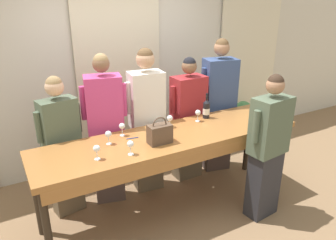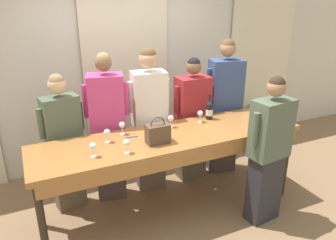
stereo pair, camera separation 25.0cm
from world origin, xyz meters
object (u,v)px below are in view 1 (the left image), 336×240
at_px(wine_glass_center_mid, 170,119).
at_px(guest_olive_jacket, 62,146).
at_px(wine_glass_center_left, 282,114).
at_px(potted_plant, 242,120).
at_px(wine_glass_front_mid, 198,113).
at_px(guest_pink_top, 106,130).
at_px(guest_cream_sweater, 147,121).
at_px(wine_glass_front_right, 122,127).
at_px(tasting_bar, 172,143).
at_px(handbag, 160,134).
at_px(wine_bottle, 206,109).
at_px(wine_glass_back_left, 108,135).
at_px(guest_striped_shirt, 188,120).
at_px(wine_glass_center_right, 97,149).
at_px(host_pouring, 268,148).
at_px(wine_glass_front_left, 130,145).
at_px(guest_navy_coat, 218,106).

height_order(wine_glass_center_mid, guest_olive_jacket, guest_olive_jacket).
xyz_separation_m(wine_glass_center_left, potted_plant, (0.73, 1.44, -0.71)).
distance_m(wine_glass_front_mid, guest_olive_jacket, 1.60).
xyz_separation_m(guest_pink_top, guest_cream_sweater, (0.53, 0.00, 0.02)).
height_order(wine_glass_front_right, wine_glass_center_left, same).
bearing_deg(tasting_bar, handbag, -155.96).
distance_m(wine_bottle, guest_pink_top, 1.24).
bearing_deg(wine_glass_back_left, guest_striped_shirt, 20.36).
height_order(tasting_bar, wine_glass_front_right, wine_glass_front_right).
xyz_separation_m(wine_glass_center_right, host_pouring, (1.76, -0.42, -0.24)).
xyz_separation_m(wine_glass_front_left, wine_glass_center_right, (-0.31, 0.06, 0.00)).
xyz_separation_m(tasting_bar, potted_plant, (2.06, 1.16, -0.51)).
bearing_deg(guest_striped_shirt, wine_glass_back_left, -159.64).
bearing_deg(wine_glass_back_left, host_pouring, -23.65).
relative_size(wine_glass_front_mid, guest_cream_sweater, 0.08).
relative_size(wine_glass_center_right, guest_striped_shirt, 0.09).
xyz_separation_m(guest_olive_jacket, guest_navy_coat, (2.14, 0.00, 0.11)).
relative_size(wine_glass_front_left, potted_plant, 0.21).
bearing_deg(wine_glass_center_mid, host_pouring, -44.44).
bearing_deg(guest_pink_top, wine_glass_front_mid, -20.21).
bearing_deg(host_pouring, guest_navy_coat, 80.21).
bearing_deg(wine_glass_back_left, wine_glass_front_mid, 4.40).
distance_m(wine_glass_back_left, guest_olive_jacket, 0.65).
xyz_separation_m(handbag, guest_cream_sweater, (0.18, 0.69, -0.13)).
height_order(wine_bottle, host_pouring, host_pouring).
distance_m(handbag, potted_plant, 2.68).
bearing_deg(wine_glass_back_left, wine_glass_center_right, -128.04).
relative_size(wine_glass_front_mid, guest_olive_jacket, 0.09).
relative_size(wine_glass_center_right, wine_glass_back_left, 1.00).
bearing_deg(guest_pink_top, wine_glass_front_left, -91.44).
xyz_separation_m(wine_glass_center_mid, guest_navy_coat, (0.98, 0.38, -0.13)).
distance_m(tasting_bar, wine_glass_center_mid, 0.31).
bearing_deg(tasting_bar, guest_pink_top, 132.18).
bearing_deg(handbag, guest_striped_shirt, 41.39).
xyz_separation_m(wine_bottle, guest_striped_shirt, (-0.05, 0.33, -0.24)).
bearing_deg(guest_striped_shirt, guest_navy_coat, 0.00).
bearing_deg(wine_glass_front_mid, wine_glass_front_left, -158.47).
height_order(wine_glass_front_left, wine_glass_center_right, same).
relative_size(wine_glass_center_left, guest_olive_jacket, 0.09).
bearing_deg(guest_olive_jacket, host_pouring, -30.59).
xyz_separation_m(wine_glass_front_left, wine_glass_center_mid, (0.66, 0.41, 0.00)).
distance_m(wine_glass_center_mid, wine_glass_center_right, 1.03).
height_order(wine_glass_center_mid, wine_glass_back_left, same).
xyz_separation_m(wine_glass_front_left, wine_glass_front_right, (0.09, 0.46, 0.00)).
bearing_deg(wine_glass_center_right, wine_glass_center_left, -4.00).
bearing_deg(tasting_bar, wine_glass_center_left, -11.81).
bearing_deg(wine_glass_center_mid, wine_glass_center_left, -22.23).
bearing_deg(guest_olive_jacket, guest_striped_shirt, -0.00).
xyz_separation_m(guest_olive_jacket, guest_striped_shirt, (1.64, -0.00, 0.00)).
xyz_separation_m(wine_glass_front_left, wine_glass_back_left, (-0.10, 0.32, 0.00)).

